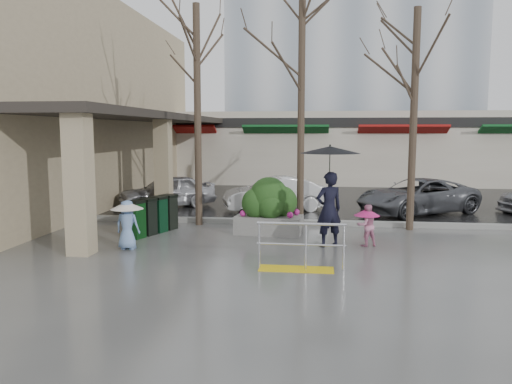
% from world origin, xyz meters
% --- Properties ---
extents(ground, '(120.00, 120.00, 0.00)m').
position_xyz_m(ground, '(0.00, 0.00, 0.00)').
color(ground, '#51514F').
rests_on(ground, ground).
extents(street_asphalt, '(120.00, 36.00, 0.01)m').
position_xyz_m(street_asphalt, '(0.00, 22.00, 0.01)').
color(street_asphalt, black).
rests_on(street_asphalt, ground).
extents(curb, '(120.00, 0.30, 0.15)m').
position_xyz_m(curb, '(0.00, 4.00, 0.07)').
color(curb, gray).
rests_on(curb, ground).
extents(near_building, '(6.00, 18.00, 8.00)m').
position_xyz_m(near_building, '(-9.00, 8.00, 4.00)').
color(near_building, tan).
rests_on(near_building, ground).
extents(canopy_slab, '(2.80, 18.00, 0.25)m').
position_xyz_m(canopy_slab, '(-4.80, 8.00, 3.62)').
color(canopy_slab, '#2D2823').
rests_on(canopy_slab, pillar_front).
extents(pillar_front, '(0.55, 0.55, 3.50)m').
position_xyz_m(pillar_front, '(-3.90, -0.50, 1.75)').
color(pillar_front, tan).
rests_on(pillar_front, ground).
extents(pillar_back, '(0.55, 0.55, 3.50)m').
position_xyz_m(pillar_back, '(-3.90, 6.00, 1.75)').
color(pillar_back, tan).
rests_on(pillar_back, ground).
extents(storefront_row, '(34.00, 6.74, 4.00)m').
position_xyz_m(storefront_row, '(2.00, 17.97, 2.01)').
color(storefront_row, beige).
rests_on(storefront_row, ground).
extents(office_tower, '(18.00, 12.00, 25.00)m').
position_xyz_m(office_tower, '(4.00, 30.00, 12.50)').
color(office_tower, '#8C99A8').
rests_on(office_tower, ground).
extents(handrail, '(1.90, 0.50, 1.03)m').
position_xyz_m(handrail, '(1.36, -1.20, 0.38)').
color(handrail, yellow).
rests_on(handrail, ground).
extents(tree_west, '(3.20, 3.20, 6.80)m').
position_xyz_m(tree_west, '(-2.00, 3.60, 5.08)').
color(tree_west, '#382B21').
rests_on(tree_west, ground).
extents(tree_midwest, '(3.20, 3.20, 7.00)m').
position_xyz_m(tree_midwest, '(1.20, 3.60, 5.23)').
color(tree_midwest, '#382B21').
rests_on(tree_midwest, ground).
extents(tree_mideast, '(3.20, 3.20, 6.50)m').
position_xyz_m(tree_mideast, '(4.50, 3.60, 4.86)').
color(tree_mideast, '#382B21').
rests_on(tree_mideast, ground).
extents(woman, '(1.53, 1.53, 2.63)m').
position_xyz_m(woman, '(2.02, 1.07, 1.58)').
color(woman, black).
rests_on(woman, ground).
extents(child_pink, '(0.66, 0.66, 1.09)m').
position_xyz_m(child_pink, '(3.00, 1.24, 0.63)').
color(child_pink, pink).
rests_on(child_pink, ground).
extents(child_blue, '(0.83, 0.83, 1.25)m').
position_xyz_m(child_blue, '(-3.00, 0.15, 0.77)').
color(child_blue, '#7396CD').
rests_on(child_blue, ground).
extents(planter, '(1.98, 1.17, 1.65)m').
position_xyz_m(planter, '(0.35, 2.50, 0.79)').
color(planter, slate).
rests_on(planter, ground).
extents(news_boxes, '(1.07, 1.92, 1.06)m').
position_xyz_m(news_boxes, '(-3.00, 2.10, 0.53)').
color(news_boxes, '#0D3913').
rests_on(news_boxes, ground).
extents(car_a, '(3.95, 3.12, 1.26)m').
position_xyz_m(car_a, '(-4.09, 7.04, 0.63)').
color(car_a, '#BBBCC1').
rests_on(car_a, ground).
extents(car_b, '(4.05, 2.49, 1.26)m').
position_xyz_m(car_b, '(0.18, 6.66, 0.63)').
color(car_b, silver).
rests_on(car_b, ground).
extents(car_c, '(4.96, 4.14, 1.26)m').
position_xyz_m(car_c, '(5.28, 6.68, 0.63)').
color(car_c, '#57595E').
rests_on(car_c, ground).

